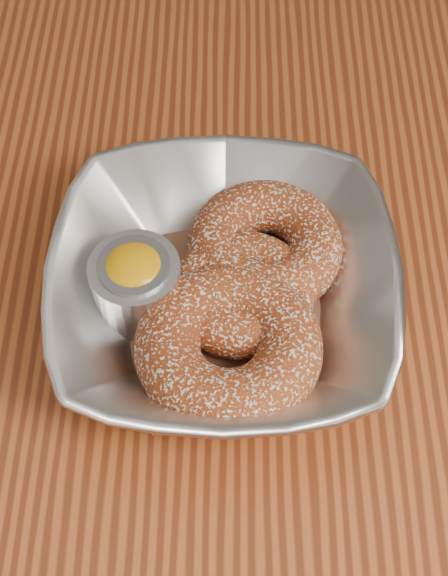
{
  "coord_description": "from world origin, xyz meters",
  "views": [
    {
      "loc": [
        -0.06,
        -0.23,
        1.22
      ],
      "look_at": [
        -0.06,
        0.05,
        0.78
      ],
      "focal_mm": 50.0,
      "sensor_mm": 36.0,
      "label": 1
    }
  ],
  "objects_px": {
    "table": "(307,434)",
    "serving_bowl": "(224,290)",
    "donut_extra": "(242,293)",
    "ramekin": "(136,283)",
    "donut_front": "(229,347)",
    "donut_back": "(265,246)"
  },
  "relations": [
    {
      "from": "table",
      "to": "donut_back",
      "type": "xyz_separation_m",
      "value": [
        -0.04,
        0.08,
        0.13
      ]
    },
    {
      "from": "serving_bowl",
      "to": "donut_front",
      "type": "distance_m",
      "value": 0.04
    },
    {
      "from": "serving_bowl",
      "to": "donut_extra",
      "type": "height_order",
      "value": "serving_bowl"
    },
    {
      "from": "donut_front",
      "to": "serving_bowl",
      "type": "bearing_deg",
      "value": 94.29
    },
    {
      "from": "donut_extra",
      "to": "ramekin",
      "type": "relative_size",
      "value": 1.61
    },
    {
      "from": "donut_front",
      "to": "ramekin",
      "type": "height_order",
      "value": "ramekin"
    },
    {
      "from": "serving_bowl",
      "to": "ramekin",
      "type": "height_order",
      "value": "ramekin"
    },
    {
      "from": "donut_back",
      "to": "donut_extra",
      "type": "xyz_separation_m",
      "value": [
        -0.02,
        -0.04,
        -0.0
      ]
    },
    {
      "from": "donut_extra",
      "to": "ramekin",
      "type": "distance_m",
      "value": 0.07
    },
    {
      "from": "ramekin",
      "to": "donut_front",
      "type": "bearing_deg",
      "value": -36.21
    },
    {
      "from": "serving_bowl",
      "to": "ramekin",
      "type": "relative_size",
      "value": 3.84
    },
    {
      "from": "serving_bowl",
      "to": "donut_front",
      "type": "height_order",
      "value": "serving_bowl"
    },
    {
      "from": "table",
      "to": "donut_front",
      "type": "height_order",
      "value": "donut_front"
    },
    {
      "from": "table",
      "to": "donut_extra",
      "type": "relative_size",
      "value": 12.71
    },
    {
      "from": "serving_bowl",
      "to": "donut_back",
      "type": "xyz_separation_m",
      "value": [
        0.03,
        0.03,
        0.0
      ]
    },
    {
      "from": "serving_bowl",
      "to": "donut_extra",
      "type": "xyz_separation_m",
      "value": [
        0.01,
        -0.0,
        -0.0
      ]
    },
    {
      "from": "table",
      "to": "donut_front",
      "type": "distance_m",
      "value": 0.14
    },
    {
      "from": "donut_extra",
      "to": "ramekin",
      "type": "height_order",
      "value": "ramekin"
    },
    {
      "from": "serving_bowl",
      "to": "ramekin",
      "type": "bearing_deg",
      "value": 179.75
    },
    {
      "from": "serving_bowl",
      "to": "donut_back",
      "type": "height_order",
      "value": "serving_bowl"
    },
    {
      "from": "table",
      "to": "serving_bowl",
      "type": "bearing_deg",
      "value": 143.33
    },
    {
      "from": "donut_front",
      "to": "donut_extra",
      "type": "bearing_deg",
      "value": 78.69
    }
  ]
}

